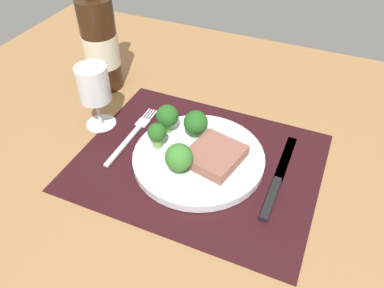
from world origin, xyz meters
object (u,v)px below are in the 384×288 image
wine_bottle (100,43)px  wine_glass (94,88)px  fork (132,135)px  plate (199,158)px  knife (277,181)px  steak (215,154)px

wine_bottle → wine_glass: wine_bottle is taller
wine_bottle → wine_glass: size_ratio=2.27×
fork → wine_bottle: size_ratio=0.61×
plate → knife: (15.16, 0.53, -0.50)cm
fork → wine_glass: wine_glass is taller
steak → fork: bearing=177.0°
plate → fork: 15.45cm
steak → wine_glass: (-26.95, 2.07, 6.24)cm
plate → steak: 3.73cm
plate → wine_glass: bearing=174.0°
fork → knife: (30.54, -0.89, 0.05)cm
knife → steak: bearing=178.5°
plate → wine_glass: (-23.76, 2.51, 8.11)cm
steak → knife: 12.19cm
steak → wine_bottle: wine_bottle is taller
fork → knife: knife is taller
knife → wine_glass: bearing=175.2°
plate → knife: size_ratio=1.09×
wine_bottle → wine_glass: bearing=-62.1°
plate → knife: plate is taller
knife → wine_glass: wine_glass is taller
steak → knife: (11.96, 0.09, -2.37)cm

